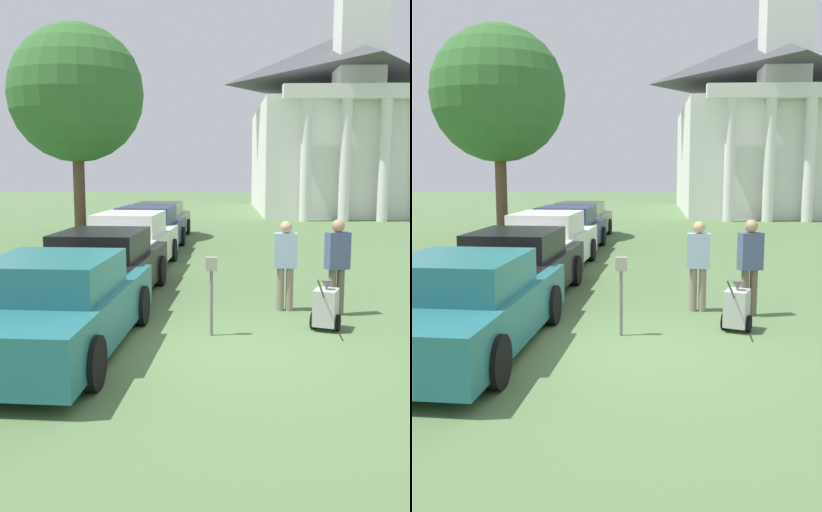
# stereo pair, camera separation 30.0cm
# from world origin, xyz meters

# --- Properties ---
(ground_plane) EXTENTS (120.00, 120.00, 0.00)m
(ground_plane) POSITION_xyz_m (0.00, 0.00, 0.00)
(ground_plane) COLOR #517042
(parked_car_teal) EXTENTS (2.24, 4.86, 1.42)m
(parked_car_teal) POSITION_xyz_m (-2.32, -0.13, 0.66)
(parked_car_teal) COLOR #23666B
(parked_car_teal) RESTS_ON ground_plane
(parked_car_black) EXTENTS (2.17, 5.01, 1.43)m
(parked_car_black) POSITION_xyz_m (-2.32, 3.18, 0.67)
(parked_car_black) COLOR black
(parked_car_black) RESTS_ON ground_plane
(parked_car_white) EXTENTS (2.15, 5.22, 1.54)m
(parked_car_white) POSITION_xyz_m (-2.32, 6.66, 0.70)
(parked_car_white) COLOR silver
(parked_car_white) RESTS_ON ground_plane
(parked_car_navy) EXTENTS (2.21, 5.12, 1.47)m
(parked_car_navy) POSITION_xyz_m (-2.32, 10.13, 0.68)
(parked_car_navy) COLOR #19234C
(parked_car_navy) RESTS_ON ground_plane
(parked_car_sage) EXTENTS (2.15, 5.12, 1.41)m
(parked_car_sage) POSITION_xyz_m (-2.32, 13.64, 0.66)
(parked_car_sage) COLOR gray
(parked_car_sage) RESTS_ON ground_plane
(parking_meter) EXTENTS (0.18, 0.09, 1.27)m
(parking_meter) POSITION_xyz_m (-0.10, 0.72, 0.89)
(parking_meter) COLOR slate
(parking_meter) RESTS_ON ground_plane
(person_worker) EXTENTS (0.44, 0.25, 1.69)m
(person_worker) POSITION_xyz_m (1.25, 2.40, 0.96)
(person_worker) COLOR gray
(person_worker) RESTS_ON ground_plane
(person_supervisor) EXTENTS (0.47, 0.34, 1.76)m
(person_supervisor) POSITION_xyz_m (2.15, 2.10, 1.00)
(person_supervisor) COLOR #665B4C
(person_supervisor) RESTS_ON ground_plane
(equipment_cart) EXTENTS (0.55, 0.99, 1.00)m
(equipment_cart) POSITION_xyz_m (1.79, 1.10, 0.39)
(equipment_cart) COLOR #B2B2AD
(equipment_cart) RESTS_ON ground_plane
(church) EXTENTS (10.16, 15.33, 21.80)m
(church) POSITION_xyz_m (7.33, 28.78, 5.79)
(church) COLOR white
(church) RESTS_ON ground_plane
(shade_tree) EXTENTS (5.09, 5.09, 8.00)m
(shade_tree) POSITION_xyz_m (-5.43, 13.76, 5.44)
(shade_tree) COLOR brown
(shade_tree) RESTS_ON ground_plane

